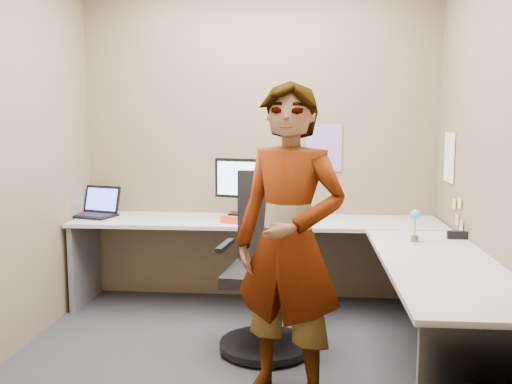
# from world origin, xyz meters

# --- Properties ---
(ground) EXTENTS (3.00, 3.00, 0.00)m
(ground) POSITION_xyz_m (0.00, 0.00, 0.00)
(ground) COLOR #252429
(ground) RESTS_ON ground
(wall_back) EXTENTS (3.00, 0.00, 3.00)m
(wall_back) POSITION_xyz_m (0.00, 1.30, 1.35)
(wall_back) COLOR brown
(wall_back) RESTS_ON ground
(wall_right) EXTENTS (0.00, 2.70, 2.70)m
(wall_right) POSITION_xyz_m (1.50, 0.00, 1.35)
(wall_right) COLOR brown
(wall_right) RESTS_ON ground
(wall_left) EXTENTS (0.00, 2.70, 2.70)m
(wall_left) POSITION_xyz_m (-1.50, 0.00, 1.35)
(wall_left) COLOR brown
(wall_left) RESTS_ON ground
(desk) EXTENTS (2.98, 2.58, 0.73)m
(desk) POSITION_xyz_m (0.44, 0.39, 0.59)
(desk) COLOR #AAAAAA
(desk) RESTS_ON ground
(paper_ream) EXTENTS (0.34, 0.29, 0.06)m
(paper_ream) POSITION_xyz_m (-0.09, 0.86, 0.76)
(paper_ream) COLOR red
(paper_ream) RESTS_ON desk
(monitor) EXTENTS (0.46, 0.20, 0.44)m
(monitor) POSITION_xyz_m (-0.09, 0.87, 1.05)
(monitor) COLOR black
(monitor) RESTS_ON paper_ream
(laptop) EXTENTS (0.41, 0.38, 0.25)m
(laptop) POSITION_xyz_m (-1.34, 1.04, 0.79)
(laptop) COLOR black
(laptop) RESTS_ON desk
(trackball_mouse) EXTENTS (0.12, 0.08, 0.07)m
(trackball_mouse) POSITION_xyz_m (-0.20, 1.03, 0.76)
(trackball_mouse) COLOR #B7B7BC
(trackball_mouse) RESTS_ON desk
(origami) EXTENTS (0.10, 0.10, 0.06)m
(origami) POSITION_xyz_m (-0.00, 0.90, 0.76)
(origami) COLOR white
(origami) RESTS_ON desk
(stapler) EXTENTS (0.15, 0.05, 0.05)m
(stapler) POSITION_xyz_m (1.44, 0.35, 0.76)
(stapler) COLOR black
(stapler) RESTS_ON desk
(flower) EXTENTS (0.07, 0.07, 0.22)m
(flower) POSITION_xyz_m (1.13, 0.24, 0.87)
(flower) COLOR brown
(flower) RESTS_ON desk
(calendar_purple) EXTENTS (0.30, 0.01, 0.40)m
(calendar_purple) POSITION_xyz_m (0.55, 1.29, 1.30)
(calendar_purple) COLOR #846BB7
(calendar_purple) RESTS_ON wall_back
(calendar_white) EXTENTS (0.01, 0.28, 0.38)m
(calendar_white) POSITION_xyz_m (1.49, 0.90, 1.25)
(calendar_white) COLOR white
(calendar_white) RESTS_ON wall_right
(sticky_note_a) EXTENTS (0.01, 0.07, 0.07)m
(sticky_note_a) POSITION_xyz_m (1.49, 0.55, 0.95)
(sticky_note_a) COLOR #F2E059
(sticky_note_a) RESTS_ON wall_right
(sticky_note_b) EXTENTS (0.01, 0.07, 0.07)m
(sticky_note_b) POSITION_xyz_m (1.49, 0.60, 0.82)
(sticky_note_b) COLOR pink
(sticky_note_b) RESTS_ON wall_right
(sticky_note_c) EXTENTS (0.01, 0.07, 0.07)m
(sticky_note_c) POSITION_xyz_m (1.49, 0.48, 0.80)
(sticky_note_c) COLOR pink
(sticky_note_c) RESTS_ON wall_right
(sticky_note_d) EXTENTS (0.01, 0.07, 0.07)m
(sticky_note_d) POSITION_xyz_m (1.49, 0.70, 0.92)
(sticky_note_d) COLOR #F2E059
(sticky_note_d) RESTS_ON wall_right
(office_chair) EXTENTS (0.63, 0.62, 1.17)m
(office_chair) POSITION_xyz_m (0.16, 0.15, 0.48)
(office_chair) COLOR black
(office_chair) RESTS_ON ground
(person) EXTENTS (0.75, 0.64, 1.74)m
(person) POSITION_xyz_m (0.32, -0.53, 0.87)
(person) COLOR #999399
(person) RESTS_ON ground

